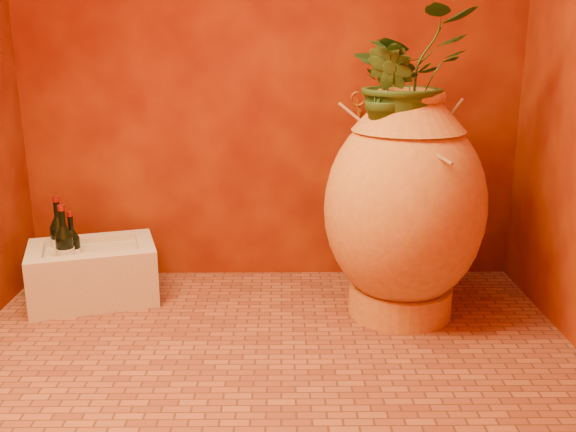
{
  "coord_description": "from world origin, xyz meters",
  "views": [
    {
      "loc": [
        0.06,
        -2.23,
        1.23
      ],
      "look_at": [
        0.08,
        0.35,
        0.5
      ],
      "focal_mm": 40.0,
      "sensor_mm": 36.0,
      "label": 1
    }
  ],
  "objects_px": {
    "wine_bottle_a": "(65,251)",
    "wall_tap": "(358,108)",
    "stone_basin": "(93,273)",
    "wine_bottle_c": "(73,251)",
    "wine_bottle_b": "(60,241)",
    "amphora": "(404,207)"
  },
  "relations": [
    {
      "from": "wine_bottle_a",
      "to": "wall_tap",
      "type": "xyz_separation_m",
      "value": [
        1.37,
        0.34,
        0.62
      ]
    },
    {
      "from": "stone_basin",
      "to": "wine_bottle_c",
      "type": "height_order",
      "value": "wine_bottle_c"
    },
    {
      "from": "wine_bottle_b",
      "to": "wine_bottle_c",
      "type": "distance_m",
      "value": 0.14
    },
    {
      "from": "amphora",
      "to": "wine_bottle_a",
      "type": "xyz_separation_m",
      "value": [
        -1.54,
        0.09,
        -0.23
      ]
    },
    {
      "from": "wine_bottle_a",
      "to": "wall_tap",
      "type": "height_order",
      "value": "wall_tap"
    },
    {
      "from": "stone_basin",
      "to": "wall_tap",
      "type": "relative_size",
      "value": 3.77
    },
    {
      "from": "wine_bottle_a",
      "to": "stone_basin",
      "type": "bearing_deg",
      "value": 39.9
    },
    {
      "from": "wine_bottle_c",
      "to": "amphora",
      "type": "bearing_deg",
      "value": -5.45
    },
    {
      "from": "stone_basin",
      "to": "wine_bottle_b",
      "type": "distance_m",
      "value": 0.23
    },
    {
      "from": "stone_basin",
      "to": "amphora",
      "type": "bearing_deg",
      "value": -6.85
    },
    {
      "from": "wall_tap",
      "to": "wine_bottle_c",
      "type": "bearing_deg",
      "value": -168.07
    },
    {
      "from": "wine_bottle_a",
      "to": "wine_bottle_c",
      "type": "bearing_deg",
      "value": 69.56
    },
    {
      "from": "wine_bottle_a",
      "to": "amphora",
      "type": "bearing_deg",
      "value": -3.5
    },
    {
      "from": "amphora",
      "to": "wine_bottle_c",
      "type": "height_order",
      "value": "amphora"
    },
    {
      "from": "wine_bottle_c",
      "to": "wall_tap",
      "type": "bearing_deg",
      "value": 11.93
    },
    {
      "from": "amphora",
      "to": "wine_bottle_a",
      "type": "bearing_deg",
      "value": 176.5
    },
    {
      "from": "stone_basin",
      "to": "wine_bottle_b",
      "type": "xyz_separation_m",
      "value": [
        -0.17,
        0.07,
        0.14
      ]
    },
    {
      "from": "amphora",
      "to": "wall_tap",
      "type": "height_order",
      "value": "amphora"
    },
    {
      "from": "wine_bottle_a",
      "to": "wine_bottle_b",
      "type": "relative_size",
      "value": 0.99
    },
    {
      "from": "wine_bottle_b",
      "to": "stone_basin",
      "type": "bearing_deg",
      "value": -22.1
    },
    {
      "from": "wine_bottle_a",
      "to": "wine_bottle_b",
      "type": "height_order",
      "value": "wine_bottle_b"
    },
    {
      "from": "amphora",
      "to": "wine_bottle_b",
      "type": "xyz_separation_m",
      "value": [
        -1.61,
        0.24,
        -0.23
      ]
    }
  ]
}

